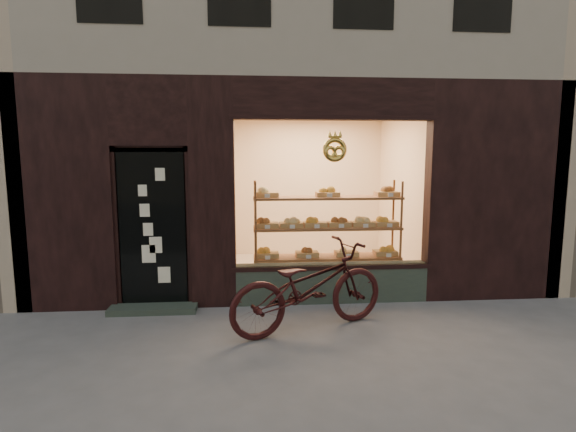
{
  "coord_description": "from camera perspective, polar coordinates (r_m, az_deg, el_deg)",
  "views": [
    {
      "loc": [
        -0.68,
        -4.01,
        2.08
      ],
      "look_at": [
        -0.18,
        2.0,
        1.26
      ],
      "focal_mm": 28.0,
      "sensor_mm": 36.0,
      "label": 1
    }
  ],
  "objects": [
    {
      "name": "display_shelf",
      "position": [
        6.77,
        4.97,
        -2.72
      ],
      "size": [
        2.2,
        0.45,
        1.7
      ],
      "color": "brown",
      "rests_on": "ground"
    },
    {
      "name": "bicycle",
      "position": [
        5.4,
        2.69,
        -8.97
      ],
      "size": [
        2.13,
        1.4,
        1.06
      ],
      "primitive_type": "imported",
      "rotation": [
        0.0,
        0.0,
        1.95
      ],
      "color": "black",
      "rests_on": "ground"
    },
    {
      "name": "ground",
      "position": [
        4.57,
        4.63,
        -19.38
      ],
      "size": [
        90.0,
        90.0,
        0.0
      ],
      "primitive_type": "plane",
      "color": "#5B5B5B"
    }
  ]
}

